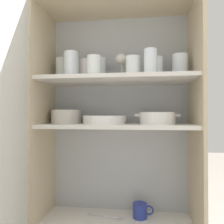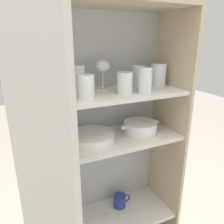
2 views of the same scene
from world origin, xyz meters
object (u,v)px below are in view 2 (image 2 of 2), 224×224
object	(u,v)px
casserole_dish	(140,127)
mixing_bowl_large	(43,139)
coffee_mug_primary	(120,201)
plate_stack_white	(92,137)

from	to	relation	value
casserole_dish	mixing_bowl_large	bearing A→B (deg)	174.46
casserole_dish	coffee_mug_primary	size ratio (longest dim) A/B	2.04
plate_stack_white	casserole_dish	bearing A→B (deg)	-1.54
coffee_mug_primary	casserole_dish	bearing A→B (deg)	-34.27
casserole_dish	coffee_mug_primary	world-z (taller)	casserole_dish
casserole_dish	coffee_mug_primary	xyz separation A→B (m)	(-0.09, 0.06, -0.51)
casserole_dish	plate_stack_white	bearing A→B (deg)	178.46
casserole_dish	coffee_mug_primary	distance (m)	0.52
mixing_bowl_large	coffee_mug_primary	xyz separation A→B (m)	(0.42, 0.01, -0.52)
coffee_mug_primary	plate_stack_white	bearing A→B (deg)	-164.81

